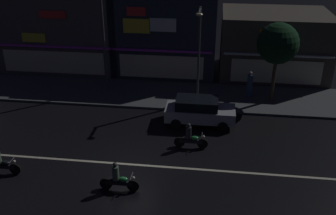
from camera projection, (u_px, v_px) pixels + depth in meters
ground_plane at (131, 164)px, 20.19m from camera, size 140.00×140.00×0.00m
lane_divider_stripe at (131, 164)px, 20.19m from camera, size 27.43×0.16×0.01m
sidewalk_far at (157, 94)px, 28.17m from camera, size 28.88×4.82×0.14m
storefront_left_block at (273, 44)px, 31.01m from camera, size 8.32×6.34×5.06m
storefront_center_block at (168, 26)px, 32.33m from camera, size 8.13×8.04×6.96m
storefront_right_block at (70, 24)px, 33.65m from camera, size 10.34×8.63×6.56m
streetlamp_west at (102, 33)px, 26.74m from camera, size 0.44×1.64×7.39m
streetlamp_mid at (199, 48)px, 25.17m from camera, size 0.44×1.64×6.46m
pedestrian_on_sidewalk at (250, 85)px, 27.25m from camera, size 0.39×0.39×1.88m
street_tree at (278, 44)px, 25.16m from camera, size 2.72×2.72×5.48m
parked_car_near_kerb at (199, 111)px, 23.94m from camera, size 4.30×1.98×1.67m
motorcycle_lead at (118, 179)px, 18.05m from camera, size 1.90×0.60×1.52m
motorcycle_following at (1, 162)px, 19.26m from camera, size 1.90×0.60×1.52m
motorcycle_opposite_lane at (190, 138)px, 21.44m from camera, size 1.90×0.60×1.52m
traffic_cone at (202, 112)px, 25.07m from camera, size 0.36×0.36×0.55m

